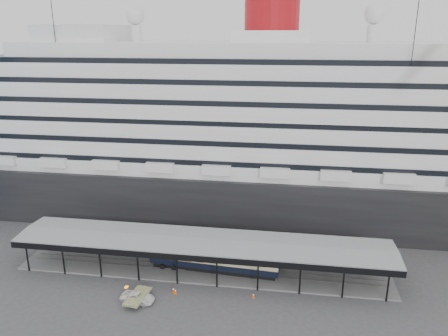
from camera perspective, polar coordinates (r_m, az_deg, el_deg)
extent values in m
plane|color=#3B3B3E|center=(64.02, -3.72, -15.44)|extent=(200.00, 200.00, 0.00)
cube|color=black|center=(90.34, 0.53, -1.81)|extent=(130.00, 30.00, 10.00)
cylinder|color=#A30D14|center=(84.63, 6.27, 19.11)|extent=(10.00, 10.00, 9.00)
sphere|color=silver|center=(89.74, -11.53, 18.97)|extent=(3.60, 3.60, 3.60)
sphere|color=silver|center=(85.69, 19.06, 18.50)|extent=(3.60, 3.60, 3.60)
cube|color=slate|center=(68.12, -2.81, -13.12)|extent=(56.00, 8.00, 0.24)
cube|color=slate|center=(67.43, -2.93, -13.31)|extent=(54.00, 0.08, 0.10)
cube|color=slate|center=(68.64, -2.69, -12.70)|extent=(54.00, 0.08, 0.10)
cube|color=black|center=(62.15, -3.70, -11.74)|extent=(56.00, 0.18, 0.90)
cube|color=black|center=(69.98, -2.13, -8.22)|extent=(56.00, 0.18, 0.90)
cube|color=slate|center=(65.70, -2.87, -9.31)|extent=(56.00, 9.00, 0.24)
cylinder|color=black|center=(85.66, -20.47, 8.86)|extent=(0.12, 0.12, 47.21)
cylinder|color=black|center=(75.78, 22.68, 7.65)|extent=(0.12, 0.12, 47.21)
imported|color=white|center=(62.06, -11.21, -16.24)|extent=(4.81, 2.65, 1.28)
cube|color=black|center=(67.61, -1.31, -12.93)|extent=(18.76, 3.45, 0.62)
cube|color=black|center=(67.21, -1.32, -12.34)|extent=(19.67, 3.87, 0.98)
cube|color=beige|center=(66.69, -1.32, -11.55)|extent=(19.67, 3.91, 1.15)
cube|color=black|center=(66.33, -1.33, -10.97)|extent=(19.67, 3.87, 0.36)
cube|color=#E9570C|center=(63.24, -6.35, -15.96)|extent=(0.49, 0.49, 0.03)
cone|color=#E9570C|center=(63.04, -6.36, -15.68)|extent=(0.41, 0.41, 0.72)
cylinder|color=white|center=(63.00, -6.37, -15.63)|extent=(0.23, 0.23, 0.14)
cube|color=#ED3A0D|center=(63.51, -6.61, -15.81)|extent=(0.50, 0.50, 0.03)
cone|color=#ED3A0D|center=(63.29, -6.63, -15.49)|extent=(0.42, 0.42, 0.81)
cylinder|color=white|center=(63.25, -6.63, -15.43)|extent=(0.26, 0.26, 0.16)
cube|color=#EB590D|center=(62.15, 3.84, -16.54)|extent=(0.47, 0.47, 0.03)
cone|color=#EB590D|center=(61.95, 3.85, -16.27)|extent=(0.40, 0.40, 0.70)
cylinder|color=white|center=(61.91, 3.85, -16.22)|extent=(0.22, 0.22, 0.14)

